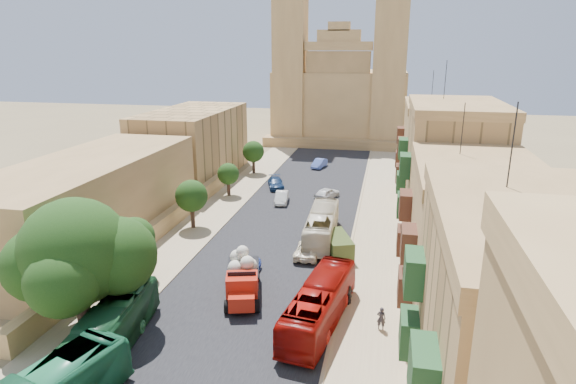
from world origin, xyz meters
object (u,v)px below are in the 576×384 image
at_px(ficus_tree, 77,256).
at_px(street_tree_d, 253,152).
at_px(pedestrian_a, 381,318).
at_px(car_white_b, 327,193).
at_px(car_cream, 308,249).
at_px(church, 341,94).
at_px(car_blue_a, 248,269).
at_px(car_dkblue, 276,183).
at_px(bus_green_north, 110,329).
at_px(bus_red_east, 320,304).
at_px(red_truck, 243,276).
at_px(car_blue_b, 319,163).
at_px(bus_cream_east, 322,226).
at_px(car_white_a, 282,197).
at_px(street_tree_c, 228,174).
at_px(street_tree_b, 191,196).
at_px(olive_pickup, 337,245).
at_px(street_tree_a, 134,238).
at_px(pedestrian_c, 350,295).

xyz_separation_m(ficus_tree, street_tree_d, (-0.58, 43.99, -2.18)).
bearing_deg(pedestrian_a, ficus_tree, 20.24).
bearing_deg(car_white_b, car_cream, 116.42).
height_order(church, car_blue_a, church).
bearing_deg(pedestrian_a, car_dkblue, -57.07).
relative_size(bus_green_north, bus_red_east, 0.98).
bearing_deg(street_tree_d, ficus_tree, -89.24).
bearing_deg(red_truck, car_blue_b, 90.34).
bearing_deg(pedestrian_a, car_blue_b, -68.46).
relative_size(ficus_tree, bus_green_north, 0.87).
height_order(car_blue_a, car_cream, car_cream).
height_order(ficus_tree, bus_cream_east, ficus_tree).
relative_size(car_white_b, pedestrian_a, 2.53).
bearing_deg(car_white_a, ficus_tree, -109.89).
height_order(street_tree_c, bus_cream_east, street_tree_c).
xyz_separation_m(red_truck, car_white_a, (-2.19, 23.65, -0.97)).
bearing_deg(car_cream, car_white_b, -88.75).
height_order(street_tree_b, car_blue_a, street_tree_b).
bearing_deg(car_blue_a, olive_pickup, 42.80).
distance_m(car_white_a, pedestrian_a, 29.12).
xyz_separation_m(street_tree_a, car_blue_a, (9.00, 2.17, -2.90)).
height_order(bus_green_north, car_white_a, bus_green_north).
bearing_deg(ficus_tree, bus_red_east, 14.72).
relative_size(street_tree_c, bus_green_north, 0.40).
relative_size(street_tree_d, pedestrian_a, 2.99).
distance_m(street_tree_a, bus_cream_east, 18.10).
bearing_deg(ficus_tree, street_tree_c, 91.04).
bearing_deg(car_white_b, bus_cream_east, 119.84).
bearing_deg(street_tree_b, ficus_tree, -88.33).
distance_m(bus_cream_east, car_white_a, 12.92).
distance_m(church, street_tree_b, 55.84).
bearing_deg(olive_pickup, car_blue_a, -139.92).
bearing_deg(bus_green_north, car_white_b, 68.58).
bearing_deg(bus_red_east, red_truck, -14.31).
relative_size(street_tree_c, car_white_a, 1.03).
xyz_separation_m(bus_red_east, bus_cream_east, (-1.99, 15.24, 0.00)).
bearing_deg(car_blue_b, street_tree_b, -96.06).
relative_size(car_white_b, pedestrian_c, 2.77).
relative_size(car_blue_a, car_cream, 0.81).
distance_m(church, ficus_tree, 75.30).
xyz_separation_m(olive_pickup, bus_red_east, (0.06, -11.95, 0.60)).
bearing_deg(bus_red_east, street_tree_a, -5.36).
distance_m(street_tree_a, street_tree_b, 12.00).
distance_m(car_blue_a, car_blue_b, 39.48).
bearing_deg(street_tree_c, bus_cream_east, -42.23).
height_order(red_truck, car_blue_b, red_truck).
height_order(car_blue_b, pedestrian_c, pedestrian_c).
relative_size(car_blue_a, car_dkblue, 0.77).
bearing_deg(church, bus_cream_east, -85.86).
bearing_deg(car_dkblue, street_tree_b, -125.76).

